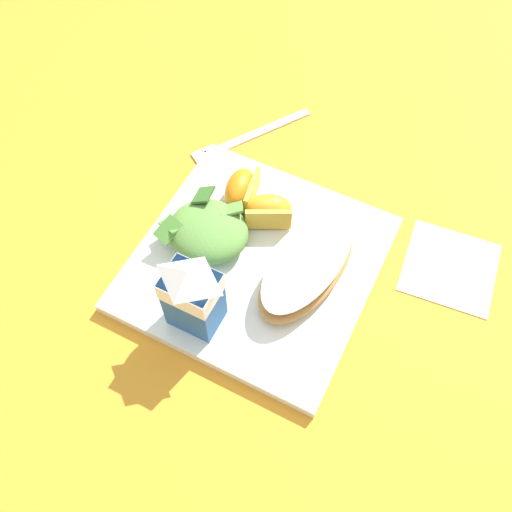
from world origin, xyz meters
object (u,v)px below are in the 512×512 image
object	(u,v)px
milk_carton	(192,294)
orange_wedge_front	(268,210)
white_plate	(256,263)
paper_napkin	(450,267)
metal_fork	(243,138)
cheesy_pizza_bread	(307,265)
orange_wedge_middle	(241,189)
green_salad_pile	(208,230)

from	to	relation	value
milk_carton	orange_wedge_front	bearing A→B (deg)	-94.37
white_plate	orange_wedge_front	size ratio (longest dim) A/B	4.01
orange_wedge_front	paper_napkin	world-z (taller)	orange_wedge_front
white_plate	milk_carton	distance (m)	0.12
milk_carton	metal_fork	world-z (taller)	milk_carton
cheesy_pizza_bread	milk_carton	xyz separation A→B (m)	(0.09, 0.11, 0.04)
cheesy_pizza_bread	orange_wedge_middle	xyz separation A→B (m)	(0.12, -0.06, 0.00)
paper_napkin	metal_fork	size ratio (longest dim) A/B	0.66
milk_carton	paper_napkin	bearing A→B (deg)	-139.58
orange_wedge_front	metal_fork	bearing A→B (deg)	-50.40
orange_wedge_middle	paper_napkin	world-z (taller)	orange_wedge_middle
orange_wedge_middle	white_plate	bearing A→B (deg)	128.15
orange_wedge_front	green_salad_pile	bearing A→B (deg)	49.45
metal_fork	white_plate	bearing A→B (deg)	121.89
orange_wedge_middle	orange_wedge_front	bearing A→B (deg)	162.92
cheesy_pizza_bread	orange_wedge_middle	distance (m)	0.14
green_salad_pile	milk_carton	xyz separation A→B (m)	(-0.04, 0.10, 0.04)
orange_wedge_front	paper_napkin	distance (m)	0.24
white_plate	cheesy_pizza_bread	xyz separation A→B (m)	(-0.06, -0.01, 0.03)
cheesy_pizza_bread	orange_wedge_front	size ratio (longest dim) A/B	2.56
cheesy_pizza_bread	milk_carton	world-z (taller)	milk_carton
green_salad_pile	orange_wedge_front	xyz separation A→B (m)	(-0.05, -0.06, -0.00)
paper_napkin	orange_wedge_middle	bearing A→B (deg)	6.80
cheesy_pizza_bread	milk_carton	size ratio (longest dim) A/B	1.63
paper_napkin	orange_wedge_front	bearing A→B (deg)	11.46
white_plate	metal_fork	size ratio (longest dim) A/B	1.68
green_salad_pile	orange_wedge_front	distance (m)	0.08
white_plate	cheesy_pizza_bread	bearing A→B (deg)	-169.44
milk_carton	orange_wedge_middle	xyz separation A→B (m)	(0.03, -0.17, -0.04)
green_salad_pile	paper_napkin	distance (m)	0.30
white_plate	orange_wedge_middle	distance (m)	0.10
cheesy_pizza_bread	metal_fork	distance (m)	0.24
cheesy_pizza_bread	green_salad_pile	world-z (taller)	green_salad_pile
green_salad_pile	paper_napkin	world-z (taller)	green_salad_pile
orange_wedge_front	orange_wedge_middle	size ratio (longest dim) A/B	1.06
orange_wedge_front	white_plate	bearing A→B (deg)	102.75
milk_carton	paper_napkin	size ratio (longest dim) A/B	1.00
green_salad_pile	paper_napkin	bearing A→B (deg)	-159.18
green_salad_pile	milk_carton	world-z (taller)	milk_carton
cheesy_pizza_bread	orange_wedge_middle	world-z (taller)	orange_wedge_middle
white_plate	green_salad_pile	size ratio (longest dim) A/B	2.58
metal_fork	orange_wedge_front	bearing A→B (deg)	129.60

